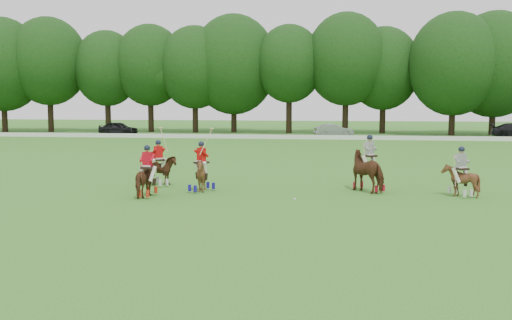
# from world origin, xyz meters

# --- Properties ---
(ground) EXTENTS (180.00, 180.00, 0.00)m
(ground) POSITION_xyz_m (0.00, 0.00, 0.00)
(ground) COLOR #266D1F
(ground) RESTS_ON ground
(tree_line) EXTENTS (117.98, 14.32, 14.75)m
(tree_line) POSITION_xyz_m (0.26, 48.05, 8.23)
(tree_line) COLOR black
(tree_line) RESTS_ON ground
(boundary_rail) EXTENTS (120.00, 0.10, 0.44)m
(boundary_rail) POSITION_xyz_m (0.00, 38.00, 0.22)
(boundary_rail) COLOR white
(boundary_rail) RESTS_ON ground
(car_left) EXTENTS (4.59, 2.17, 1.51)m
(car_left) POSITION_xyz_m (-19.23, 42.50, 0.76)
(car_left) COLOR black
(car_left) RESTS_ON ground
(car_mid) EXTENTS (4.42, 2.51, 1.38)m
(car_mid) POSITION_xyz_m (5.28, 42.50, 0.69)
(car_mid) COLOR gray
(car_mid) RESTS_ON ground
(polo_red_a) EXTENTS (1.04, 1.69, 2.15)m
(polo_red_a) POSITION_xyz_m (-2.28, 2.32, 0.76)
(polo_red_a) COLOR #4A2513
(polo_red_a) RESTS_ON ground
(polo_red_b) EXTENTS (1.84, 1.83, 2.68)m
(polo_red_b) POSITION_xyz_m (-2.75, 5.32, 0.75)
(polo_red_b) COLOR #4A2513
(polo_red_b) RESTS_ON ground
(polo_red_c) EXTENTS (1.75, 1.79, 2.75)m
(polo_red_c) POSITION_xyz_m (-0.37, 3.90, 0.78)
(polo_red_c) COLOR #4A2513
(polo_red_c) RESTS_ON ground
(polo_stripe_a) EXTENTS (2.15, 2.25, 2.49)m
(polo_stripe_a) POSITION_xyz_m (6.87, 5.00, 0.92)
(polo_stripe_a) COLOR #4A2513
(polo_stripe_a) RESTS_ON ground
(polo_stripe_b) EXTENTS (1.52, 1.58, 2.09)m
(polo_stripe_b) POSITION_xyz_m (10.54, 4.13, 0.73)
(polo_stripe_b) COLOR #4A2513
(polo_stripe_b) RESTS_ON ground
(polo_ball) EXTENTS (0.09, 0.09, 0.09)m
(polo_ball) POSITION_xyz_m (3.79, 2.36, 0.04)
(polo_ball) COLOR white
(polo_ball) RESTS_ON ground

